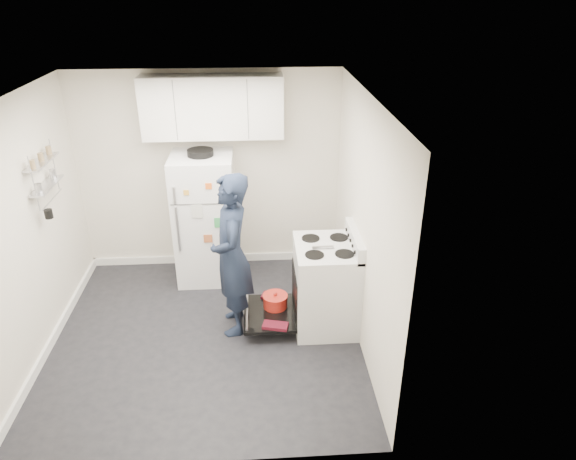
{
  "coord_description": "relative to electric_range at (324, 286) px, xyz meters",
  "views": [
    {
      "loc": [
        0.57,
        -4.44,
        3.43
      ],
      "look_at": [
        0.89,
        0.35,
        1.05
      ],
      "focal_mm": 32.0,
      "sensor_mm": 36.0,
      "label": 1
    }
  ],
  "objects": [
    {
      "name": "wall_shelf_rack",
      "position": [
        -2.78,
        0.34,
        1.21
      ],
      "size": [
        0.14,
        0.6,
        0.61
      ],
      "color": "#B2B2B7",
      "rests_on": "room"
    },
    {
      "name": "electric_range",
      "position": [
        0.0,
        0.0,
        0.0
      ],
      "size": [
        0.66,
        0.76,
        1.1
      ],
      "color": "silver",
      "rests_on": "ground"
    },
    {
      "name": "open_oven_door",
      "position": [
        -0.56,
        0.04,
        -0.28
      ],
      "size": [
        0.55,
        0.74,
        0.22
      ],
      "color": "black",
      "rests_on": "ground"
    },
    {
      "name": "person",
      "position": [
        -0.96,
        0.0,
        0.41
      ],
      "size": [
        0.47,
        0.67,
        1.75
      ],
      "primitive_type": "imported",
      "rotation": [
        0.0,
        0.0,
        -1.49
      ],
      "color": "#161E32",
      "rests_on": "ground"
    },
    {
      "name": "room",
      "position": [
        -1.29,
        -0.12,
        0.74
      ],
      "size": [
        3.21,
        3.21,
        2.51
      ],
      "color": "black",
      "rests_on": "ground"
    },
    {
      "name": "refrigerator",
      "position": [
        -1.32,
        1.1,
        0.33
      ],
      "size": [
        0.72,
        0.74,
        1.66
      ],
      "color": "white",
      "rests_on": "ground"
    },
    {
      "name": "upper_cabinets",
      "position": [
        -1.16,
        1.28,
        1.63
      ],
      "size": [
        1.6,
        0.33,
        0.7
      ],
      "primitive_type": "cube",
      "color": "silver",
      "rests_on": "room"
    }
  ]
}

